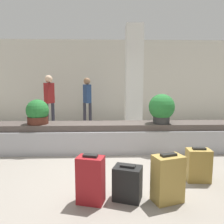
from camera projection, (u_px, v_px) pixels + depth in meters
The scene contains 12 objects.
ground_plane at pixel (115, 174), 3.72m from camera, with size 18.00×18.00×0.00m, color gray.
back_wall at pixel (109, 81), 8.70m from camera, with size 18.00×0.06×3.20m.
carousel at pixel (112, 137), 5.02m from camera, with size 7.23×0.78×0.64m.
pillar at pixel (134, 81), 6.49m from camera, with size 0.49×0.49×3.20m.
suitcase_2 at pixel (128, 183), 2.91m from camera, with size 0.43×0.37×0.48m.
suitcase_4 at pixel (91, 180), 2.82m from camera, with size 0.38×0.30×0.65m.
suitcase_5 at pixel (198, 165), 3.45m from camera, with size 0.37×0.25×0.55m.
suitcase_6 at pixel (168, 178), 2.85m from camera, with size 0.44×0.35×0.65m.
potted_plant_0 at pixel (162, 108), 4.88m from camera, with size 0.58×0.58×0.66m.
potted_plant_1 at pixel (38, 113), 4.83m from camera, with size 0.49×0.49×0.55m.
traveler_0 at pixel (87, 97), 7.79m from camera, with size 0.31×0.37×1.72m.
traveler_1 at pixel (49, 96), 7.31m from camera, with size 0.32×0.37×1.79m.
Camera 1 is at (-0.17, -3.54, 1.56)m, focal length 35.00 mm.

